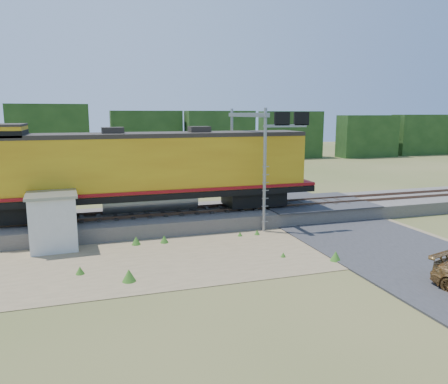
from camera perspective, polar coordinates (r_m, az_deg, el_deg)
name	(u,v)px	position (r m, az deg, el deg)	size (l,w,h in m)	color
ground	(242,253)	(20.80, 2.38, -7.95)	(140.00, 140.00, 0.00)	#475123
ballast	(208,216)	(26.19, -2.10, -3.20)	(70.00, 5.00, 0.80)	slate
rails	(208,209)	(26.09, -2.10, -2.17)	(70.00, 1.54, 0.16)	brown
dirt_shoulder	(198,253)	(20.69, -3.36, -8.01)	(26.00, 8.00, 0.03)	#8C7754
road	(360,235)	(24.56, 17.38, -5.34)	(7.00, 66.00, 0.86)	#38383A
tree_line_north	(141,140)	(57.06, -10.81, 6.66)	(130.00, 3.00, 6.50)	#1A3714
weed_clumps	(168,260)	(20.03, -7.29, -8.75)	(15.00, 6.20, 0.56)	#387020
locomotive	(145,169)	(24.94, -10.33, 3.04)	(19.39, 2.96, 5.00)	black
shed	(53,221)	(22.56, -21.42, -3.55)	(2.43, 2.43, 2.74)	silver
signal_gantry	(256,137)	(25.77, 4.23, 7.15)	(2.69, 6.20, 6.78)	gray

